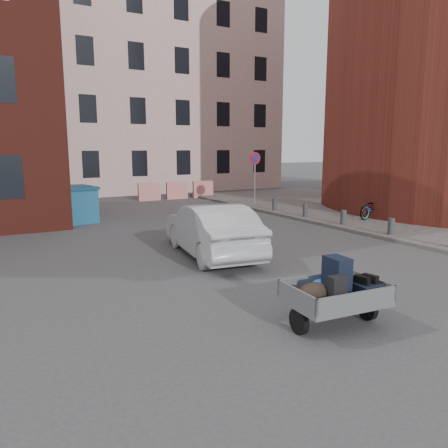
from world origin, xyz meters
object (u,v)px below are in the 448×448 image
trailer (335,292)px  dumpster (49,206)px  silver_car (211,230)px  bicycle (373,207)px

trailer → dumpster: bearing=106.7°
silver_car → trailer: bearing=92.8°
trailer → dumpster: dumpster is taller
bicycle → dumpster: bearing=56.2°
silver_car → bicycle: (8.42, 1.77, -0.16)m
trailer → bicycle: (8.94, 7.20, -0.03)m
trailer → silver_car: size_ratio=0.42×
trailer → dumpster: size_ratio=0.50×
trailer → silver_car: 5.46m
silver_car → bicycle: bearing=-160.0°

